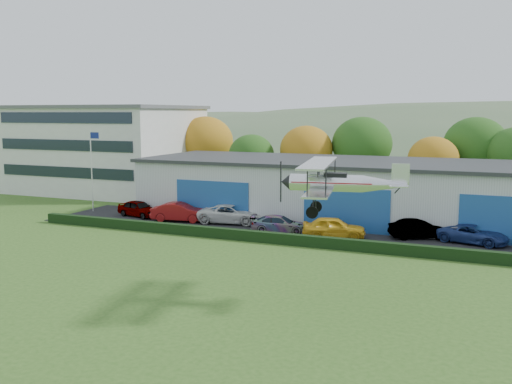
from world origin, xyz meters
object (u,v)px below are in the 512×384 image
at_px(office_block, 107,148).
at_px(flagpole, 92,163).
at_px(car_1, 180,212).
at_px(car_6, 473,234).
at_px(hangar, 362,190).
at_px(car_3, 280,224).
at_px(car_4, 334,227).
at_px(car_5, 420,229).
at_px(car_0, 139,208).
at_px(biplane, 337,181).
at_px(car_2, 231,214).

distance_m(office_block, flagpole, 15.33).
xyz_separation_m(car_1, car_6, (24.12, 0.87, -0.14)).
bearing_deg(hangar, car_3, -120.43).
distance_m(car_4, car_5, 6.50).
xyz_separation_m(car_1, car_4, (14.24, -1.29, -0.01)).
relative_size(car_0, car_4, 0.91).
relative_size(hangar, flagpole, 5.08).
bearing_deg(car_1, car_0, 71.13).
bearing_deg(office_block, biplane, -38.99).
distance_m(car_2, biplane, 21.57).
distance_m(hangar, car_5, 8.73).
bearing_deg(biplane, car_4, 95.09).
xyz_separation_m(flagpole, biplane, (28.23, -16.43, 1.36)).
bearing_deg(car_5, car_1, 68.99).
distance_m(flagpole, car_6, 34.70).
xyz_separation_m(car_1, car_3, (9.71, -0.94, -0.15)).
height_order(flagpole, car_3, flagpole).
xyz_separation_m(hangar, car_5, (5.77, -6.28, -1.87)).
xyz_separation_m(hangar, car_2, (-10.00, -6.30, -1.80)).
xyz_separation_m(flagpole, car_4, (24.58, -2.60, -3.92)).
bearing_deg(hangar, car_5, -47.40).
height_order(car_0, car_5, car_0).
height_order(car_6, biplane, biplane).
bearing_deg(car_3, car_2, 58.23).
bearing_deg(car_0, car_6, -75.58).
distance_m(office_block, car_1, 23.75).
relative_size(flagpole, car_6, 1.62).
distance_m(car_0, car_6, 28.79).
xyz_separation_m(car_1, car_2, (4.55, 0.99, -0.02)).
xyz_separation_m(office_block, biplane, (36.35, -29.43, 0.93)).
distance_m(flagpole, car_4, 25.03).
height_order(office_block, car_1, office_block).
xyz_separation_m(car_1, biplane, (17.90, -15.11, 5.28)).
bearing_deg(car_0, biplane, -110.98).
distance_m(hangar, car_0, 20.44).
bearing_deg(car_5, car_4, 86.88).
bearing_deg(car_3, flagpole, 72.24).
xyz_separation_m(hangar, car_4, (-0.30, -8.58, -1.79)).
bearing_deg(car_2, office_block, 51.67).
distance_m(hangar, car_4, 8.77).
bearing_deg(flagpole, hangar, 13.51).
distance_m(car_0, car_4, 19.00).
bearing_deg(flagpole, car_6, -0.73).
relative_size(hangar, car_6, 8.22).
bearing_deg(office_block, car_2, -30.09).
height_order(office_block, car_6, office_block).
height_order(car_3, car_4, car_4).
relative_size(car_3, biplane, 0.63).
distance_m(hangar, flagpole, 25.68).
distance_m(office_block, car_6, 44.87).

